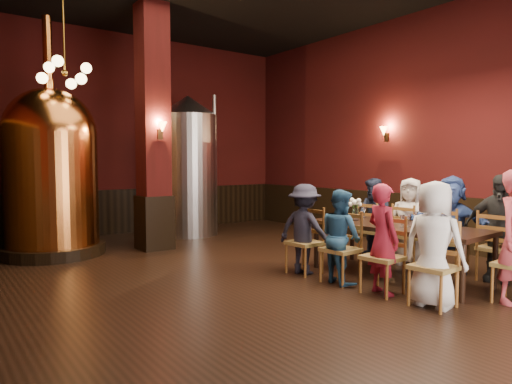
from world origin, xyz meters
TOP-DOWN VIEW (x-y plane):
  - room at (0.00, 0.00)m, footprint 10.00×10.02m
  - wainscot_right at (3.96, 0.00)m, footprint 0.08×9.90m
  - wainscot_back at (0.00, 4.96)m, footprint 7.90×0.08m
  - column at (-0.30, 2.80)m, footprint 0.58×0.58m
  - pendant_cluster at (-1.80, 2.90)m, footprint 0.90×0.90m
  - sconce_wall at (3.90, 0.80)m, footprint 0.20×0.20m
  - sconce_column at (-0.30, 2.50)m, footprint 0.20×0.20m
  - dining_table at (1.60, -1.21)m, footprint 1.16×2.46m
  - chair_0 at (0.82, -2.26)m, footprint 0.49×0.49m
  - person_0 at (0.82, -2.26)m, footprint 0.55×0.75m
  - chair_1 at (0.77, -1.59)m, footprint 0.49×0.49m
  - person_1 at (0.77, -1.59)m, footprint 0.43×0.56m
  - chair_2 at (0.73, -0.94)m, footprint 0.49×0.49m
  - person_2 at (0.73, -0.94)m, footprint 0.42×0.66m
  - chair_3 at (0.69, -0.27)m, footprint 0.49×0.49m
  - person_3 at (0.69, -0.27)m, footprint 0.70×0.95m
  - chair_4 at (2.51, -2.15)m, footprint 0.49×0.49m
  - person_4 at (2.51, -2.15)m, footprint 0.58×0.92m
  - chair_5 at (2.47, -1.48)m, footprint 0.49×0.49m
  - person_5 at (2.47, -1.48)m, footprint 0.69×1.39m
  - chair_6 at (2.43, -0.82)m, footprint 0.49×0.49m
  - person_6 at (2.43, -0.82)m, footprint 0.66×0.79m
  - chair_7 at (2.38, -0.15)m, footprint 0.49×0.49m
  - person_7 at (2.38, -0.15)m, footprint 0.36×0.67m
  - copper_kettle at (-1.97, 3.32)m, footprint 1.74×1.74m
  - steel_vessel at (0.99, 3.87)m, footprint 1.55×1.55m
  - rose_vase at (1.47, -0.54)m, footprint 0.20×0.20m
  - wine_glass_0 at (1.28, -0.47)m, footprint 0.07×0.07m
  - wine_glass_1 at (1.82, -0.41)m, footprint 0.07×0.07m
  - wine_glass_2 at (1.91, -1.28)m, footprint 0.07×0.07m
  - wine_glass_3 at (1.57, -0.92)m, footprint 0.07×0.07m
  - wine_glass_4 at (1.51, -1.77)m, footprint 0.07×0.07m
  - wine_glass_5 at (1.54, -1.42)m, footprint 0.07×0.07m
  - wine_glass_6 at (1.42, -1.40)m, footprint 0.07×0.07m
  - wine_glass_7 at (1.31, -2.06)m, footprint 0.07×0.07m

SIDE VIEW (x-z plane):
  - chair_0 at x=0.82m, z-range 0.00..0.92m
  - chair_1 at x=0.77m, z-range 0.00..0.92m
  - chair_2 at x=0.73m, z-range 0.00..0.92m
  - chair_3 at x=0.69m, z-range 0.00..0.92m
  - chair_4 at x=2.51m, z-range 0.00..0.92m
  - chair_5 at x=2.47m, z-range 0.00..0.92m
  - chair_6 at x=2.43m, z-range 0.00..0.92m
  - chair_7 at x=2.38m, z-range 0.00..0.92m
  - wainscot_right at x=3.96m, z-range 0.00..1.00m
  - wainscot_back at x=0.00m, z-range 0.00..1.00m
  - person_2 at x=0.73m, z-range 0.00..1.27m
  - person_3 at x=0.69m, z-range 0.00..1.31m
  - person_7 at x=2.38m, z-range 0.00..1.35m
  - person_1 at x=0.77m, z-range 0.00..1.37m
  - dining_table at x=1.60m, z-range 0.31..1.06m
  - person_6 at x=2.43m, z-range 0.00..1.38m
  - person_0 at x=0.82m, z-range 0.00..1.43m
  - person_5 at x=2.47m, z-range 0.00..1.43m
  - person_4 at x=2.51m, z-range 0.00..1.47m
  - wine_glass_0 at x=1.28m, z-range 0.75..0.92m
  - wine_glass_1 at x=1.82m, z-range 0.75..0.92m
  - wine_glass_2 at x=1.91m, z-range 0.75..0.92m
  - wine_glass_3 at x=1.57m, z-range 0.75..0.92m
  - wine_glass_4 at x=1.51m, z-range 0.75..0.92m
  - wine_glass_5 at x=1.54m, z-range 0.75..0.92m
  - wine_glass_6 at x=1.42m, z-range 0.75..0.92m
  - wine_glass_7 at x=1.31m, z-range 0.75..0.92m
  - rose_vase at x=1.47m, z-range 0.80..1.15m
  - copper_kettle at x=-1.97m, z-range -0.55..3.54m
  - steel_vessel at x=0.99m, z-range 0.00..3.07m
  - sconce_wall at x=3.90m, z-range 2.02..2.38m
  - sconce_column at x=-0.30m, z-range 2.02..2.38m
  - room at x=0.00m, z-range 0.00..4.50m
  - column at x=-0.30m, z-range 0.00..4.50m
  - pendant_cluster at x=-1.80m, z-range 2.25..3.95m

